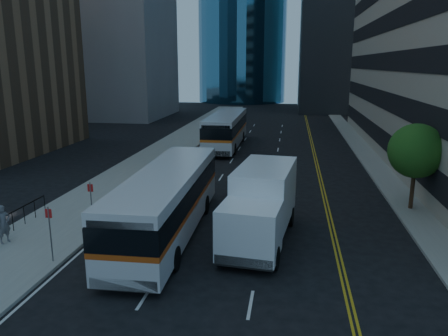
# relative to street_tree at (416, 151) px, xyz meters

# --- Properties ---
(ground) EXTENTS (160.00, 160.00, 0.00)m
(ground) POSITION_rel_street_tree_xyz_m (-9.00, -8.00, -3.64)
(ground) COLOR black
(ground) RESTS_ON ground
(sidewalk_west) EXTENTS (5.00, 90.00, 0.15)m
(sidewalk_west) POSITION_rel_street_tree_xyz_m (-19.50, 17.00, -3.57)
(sidewalk_west) COLOR gray
(sidewalk_west) RESTS_ON ground
(sidewalk_east) EXTENTS (2.00, 90.00, 0.15)m
(sidewalk_east) POSITION_rel_street_tree_xyz_m (-0.00, 17.00, -3.57)
(sidewalk_east) COLOR gray
(sidewalk_east) RESTS_ON ground
(midrise_west) EXTENTS (18.00, 18.00, 35.00)m
(midrise_west) POSITION_rel_street_tree_xyz_m (-37.00, 44.00, 13.86)
(midrise_west) COLOR gray
(midrise_west) RESTS_ON ground
(street_tree) EXTENTS (3.20, 3.20, 5.10)m
(street_tree) POSITION_rel_street_tree_xyz_m (0.00, 0.00, 0.00)
(street_tree) COLOR #332114
(street_tree) RESTS_ON sidewalk_east
(bus_front) EXTENTS (3.09, 13.11, 3.37)m
(bus_front) POSITION_rel_street_tree_xyz_m (-13.32, -5.90, -1.80)
(bus_front) COLOR silver
(bus_front) RESTS_ON ground
(bus_rear) EXTENTS (3.08, 13.53, 3.49)m
(bus_rear) POSITION_rel_street_tree_xyz_m (-14.00, 18.78, -1.74)
(bus_rear) COLOR silver
(bus_rear) RESTS_ON ground
(box_truck) EXTENTS (3.43, 7.78, 3.61)m
(box_truck) POSITION_rel_street_tree_xyz_m (-8.57, -5.99, -1.74)
(box_truck) COLOR white
(box_truck) RESTS_ON ground
(pedestrian) EXTENTS (0.67, 0.81, 1.89)m
(pedestrian) POSITION_rel_street_tree_xyz_m (-20.75, -8.45, -2.54)
(pedestrian) COLOR #5D5E65
(pedestrian) RESTS_ON sidewalk_west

